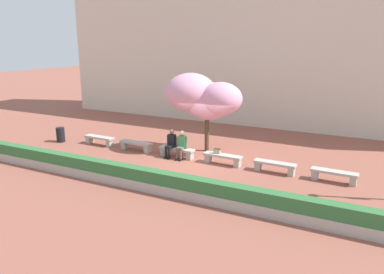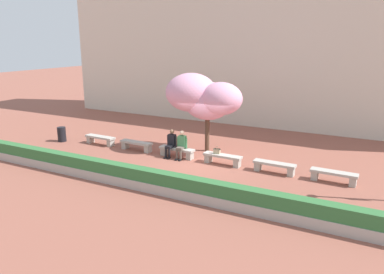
{
  "view_description": "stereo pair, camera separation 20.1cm",
  "coord_description": "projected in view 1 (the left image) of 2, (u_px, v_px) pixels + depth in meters",
  "views": [
    {
      "loc": [
        7.04,
        -14.46,
        5.3
      ],
      "look_at": [
        -0.46,
        0.2,
        1.0
      ],
      "focal_mm": 35.0,
      "sensor_mm": 36.0,
      "label": 1
    },
    {
      "loc": [
        7.22,
        -14.36,
        5.3
      ],
      "look_at": [
        -0.46,
        0.2,
        1.0
      ],
      "focal_mm": 35.0,
      "sensor_mm": 36.0,
      "label": 2
    }
  ],
  "objects": [
    {
      "name": "person_seated_right",
      "position": [
        181.0,
        144.0,
        17.06
      ],
      "size": [
        0.51,
        0.7,
        1.29
      ],
      "color": "black",
      "rests_on": "ground"
    },
    {
      "name": "building_facade",
      "position": [
        265.0,
        43.0,
        23.88
      ],
      "size": [
        28.0,
        4.0,
        10.18
      ],
      "primitive_type": "cube",
      "color": "beige",
      "rests_on": "ground"
    },
    {
      "name": "stone_bench_near_west",
      "position": [
        136.0,
        145.0,
        18.34
      ],
      "size": [
        1.74,
        0.47,
        0.45
      ],
      "color": "#ADA89E",
      "rests_on": "ground"
    },
    {
      "name": "stone_bench_center",
      "position": [
        177.0,
        151.0,
        17.32
      ],
      "size": [
        1.74,
        0.47,
        0.45
      ],
      "color": "#ADA89E",
      "rests_on": "ground"
    },
    {
      "name": "stone_bench_near_east",
      "position": [
        223.0,
        158.0,
        16.31
      ],
      "size": [
        1.74,
        0.47,
        0.45
      ],
      "color": "#ADA89E",
      "rests_on": "ground"
    },
    {
      "name": "ground_plane",
      "position": [
        199.0,
        161.0,
        16.89
      ],
      "size": [
        100.0,
        100.0,
        0.0
      ],
      "primitive_type": "plane",
      "color": "#8E5142"
    },
    {
      "name": "stone_bench_west_end",
      "position": [
        99.0,
        139.0,
        19.35
      ],
      "size": [
        1.74,
        0.47,
        0.45
      ],
      "color": "#ADA89E",
      "rests_on": "ground"
    },
    {
      "name": "handbag",
      "position": [
        217.0,
        151.0,
        16.39
      ],
      "size": [
        0.3,
        0.15,
        0.34
      ],
      "color": "tan",
      "rests_on": "stone_bench_near_east"
    },
    {
      "name": "stone_bench_far_east",
      "position": [
        334.0,
        175.0,
        14.29
      ],
      "size": [
        1.74,
        0.47,
        0.45
      ],
      "color": "#ADA89E",
      "rests_on": "ground"
    },
    {
      "name": "trash_bin",
      "position": [
        61.0,
        135.0,
        19.9
      ],
      "size": [
        0.44,
        0.44,
        0.78
      ],
      "primitive_type": "cylinder",
      "color": "black",
      "rests_on": "ground"
    },
    {
      "name": "planter_hedge_foreground",
      "position": [
        151.0,
        181.0,
        13.43
      ],
      "size": [
        17.26,
        0.5,
        0.8
      ],
      "color": "#ADA89E",
      "rests_on": "ground"
    },
    {
      "name": "cherry_tree_main",
      "position": [
        203.0,
        97.0,
        17.67
      ],
      "size": [
        3.82,
        2.4,
        3.77
      ],
      "color": "#513828",
      "rests_on": "ground"
    },
    {
      "name": "stone_bench_east_end",
      "position": [
        275.0,
        166.0,
        15.3
      ],
      "size": [
        1.74,
        0.47,
        0.45
      ],
      "color": "#ADA89E",
      "rests_on": "ground"
    },
    {
      "name": "person_seated_left",
      "position": [
        171.0,
        142.0,
        17.3
      ],
      "size": [
        0.51,
        0.69,
        1.29
      ],
      "color": "black",
      "rests_on": "ground"
    }
  ]
}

